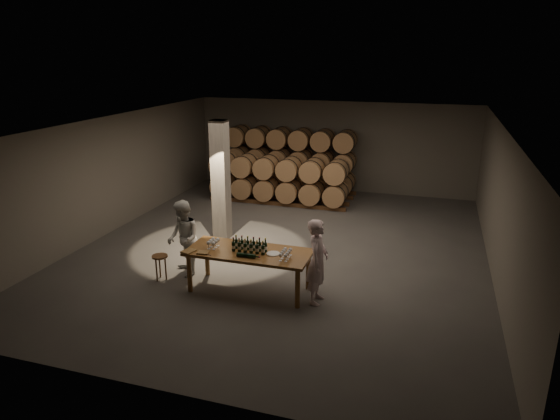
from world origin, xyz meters
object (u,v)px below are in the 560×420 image
(person_man, at_px, (318,261))
(person_woman, at_px, (183,239))
(tasting_table, at_px, (249,256))
(stool, at_px, (160,260))
(bottle_cluster, at_px, (249,247))
(notebook_near, at_px, (203,253))
(plate, at_px, (273,254))

(person_man, xyz_separation_m, person_woman, (-3.17, 0.36, -0.01))
(tasting_table, xyz_separation_m, stool, (-2.06, -0.11, -0.32))
(tasting_table, relative_size, person_man, 1.47)
(bottle_cluster, xyz_separation_m, person_woman, (-1.71, 0.32, -0.14))
(bottle_cluster, distance_m, notebook_near, 0.96)
(stool, bearing_deg, bottle_cluster, 2.32)
(stool, height_order, person_man, person_man)
(bottle_cluster, distance_m, plate, 0.52)
(plate, bearing_deg, person_man, -3.65)
(bottle_cluster, height_order, person_man, person_man)
(plate, xyz_separation_m, stool, (-2.60, -0.10, -0.44))
(person_woman, bearing_deg, person_man, 43.57)
(plate, distance_m, stool, 2.64)
(notebook_near, distance_m, person_man, 2.36)
(notebook_near, xyz_separation_m, person_man, (2.34, 0.33, -0.03))
(plate, relative_size, person_woman, 0.16)
(stool, relative_size, person_man, 0.33)
(notebook_near, height_order, person_man, person_man)
(tasting_table, distance_m, bottle_cluster, 0.21)
(plate, bearing_deg, tasting_table, 179.84)
(plate, xyz_separation_m, notebook_near, (-1.39, -0.39, 0.01))
(tasting_table, distance_m, notebook_near, 0.95)
(tasting_table, height_order, plate, plate)
(tasting_table, xyz_separation_m, bottle_cluster, (0.03, -0.02, 0.21))
(bottle_cluster, xyz_separation_m, person_man, (1.46, -0.04, -0.13))
(plate, relative_size, notebook_near, 1.22)
(stool, height_order, person_woman, person_woman)
(bottle_cluster, relative_size, notebook_near, 3.17)
(tasting_table, distance_m, stool, 2.09)
(stool, relative_size, person_woman, 0.33)
(notebook_near, distance_m, stool, 1.32)
(bottle_cluster, relative_size, stool, 1.26)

